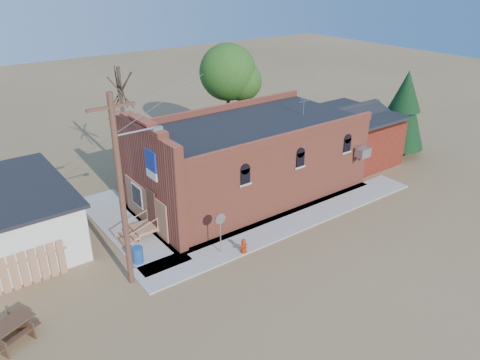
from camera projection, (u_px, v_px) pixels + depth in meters
ground at (281, 237)px, 25.38m from camera, size 120.00×120.00×0.00m
sidewalk_south at (291, 222)px, 26.83m from camera, size 19.00×2.20×0.08m
sidewalk_west at (127, 227)px, 26.35m from camera, size 2.60×10.00×0.08m
brick_bar at (245, 160)px, 29.30m from camera, size 16.40×7.97×6.30m
red_shed at (351, 131)px, 34.65m from camera, size 5.40×6.40×4.30m
wood_fence at (10, 274)px, 20.88m from camera, size 5.20×0.10×1.80m
utility_pole at (122, 190)px, 19.87m from camera, size 3.12×0.26×9.00m
tree_bare_near at (120, 90)px, 30.76m from camera, size 2.80×2.80×7.65m
tree_leafy at (228, 72)px, 35.99m from camera, size 4.40×4.40×8.15m
evergreen_tree at (404, 108)px, 35.11m from camera, size 3.60×3.60×6.50m
fire_hydrant at (244, 246)px, 23.80m from camera, size 0.44×0.41×0.77m
stop_sign at (220, 223)px, 23.23m from camera, size 0.62×0.07×2.27m
trash_barrel at (138, 255)px, 22.98m from camera, size 0.67×0.67×0.84m
picnic_table at (8, 331)px, 18.15m from camera, size 2.45×2.19×0.84m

